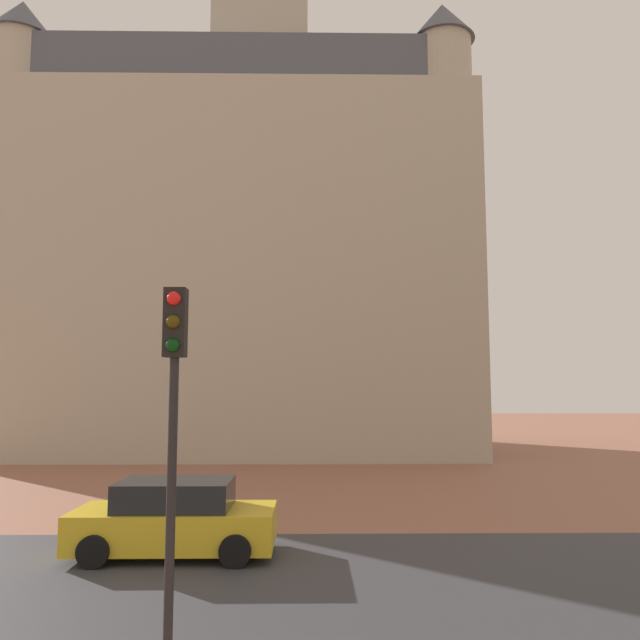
{
  "coord_description": "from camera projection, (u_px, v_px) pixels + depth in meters",
  "views": [
    {
      "loc": [
        0.06,
        -3.19,
        3.61
      ],
      "look_at": [
        0.26,
        10.77,
        5.06
      ],
      "focal_mm": 34.15,
      "sensor_mm": 36.0,
      "label": 1
    }
  ],
  "objects": [
    {
      "name": "ground_plane",
      "position": [
        308.0,
        556.0,
        12.74
      ],
      "size": [
        120.0,
        120.0,
        0.0
      ],
      "primitive_type": "plane",
      "color": "#93604C"
    },
    {
      "name": "street_asphalt_strip",
      "position": [
        308.0,
        575.0,
        11.45
      ],
      "size": [
        120.0,
        6.31,
        0.0
      ],
      "primitive_type": "cube",
      "color": "#38383D",
      "rests_on": "ground_plane"
    },
    {
      "name": "landmark_building",
      "position": [
        243.0,
        247.0,
        34.26
      ],
      "size": [
        24.46,
        12.71,
        36.42
      ],
      "color": "#B2A893",
      "rests_on": "ground_plane"
    },
    {
      "name": "car_yellow",
      "position": [
        175.0,
        519.0,
        12.86
      ],
      "size": [
        4.2,
        2.01,
        1.55
      ],
      "color": "gold",
      "rests_on": "ground_plane"
    },
    {
      "name": "traffic_light_pole",
      "position": [
        173.0,
        402.0,
        7.76
      ],
      "size": [
        0.28,
        0.34,
        4.84
      ],
      "color": "black",
      "rests_on": "ground_plane"
    }
  ]
}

